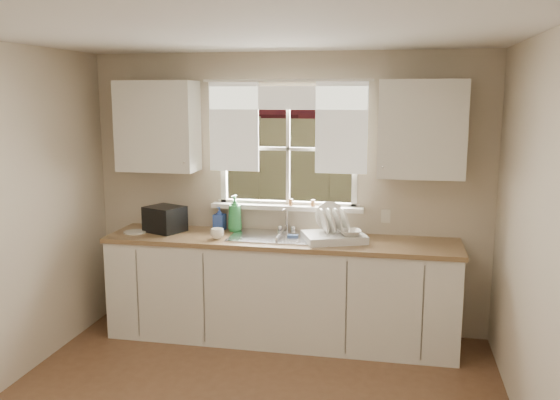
% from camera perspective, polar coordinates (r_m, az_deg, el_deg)
% --- Properties ---
extents(room_walls, '(3.62, 4.02, 2.50)m').
position_cam_1_polar(room_walls, '(3.38, -5.73, -5.21)').
color(room_walls, beige).
rests_on(room_walls, ground).
extents(ceiling, '(3.60, 4.00, 0.02)m').
position_cam_1_polar(ceiling, '(3.35, -5.79, 16.44)').
color(ceiling, silver).
rests_on(ceiling, room_walls).
extents(window, '(1.38, 0.16, 1.06)m').
position_cam_1_polar(window, '(5.31, 0.74, 3.16)').
color(window, white).
rests_on(window, room_walls).
extents(curtains, '(1.50, 0.03, 0.81)m').
position_cam_1_polar(curtains, '(5.23, 0.65, 7.97)').
color(curtains, white).
rests_on(curtains, room_walls).
extents(base_cabinets, '(3.00, 0.62, 0.87)m').
position_cam_1_polar(base_cabinets, '(5.24, 0.07, -8.75)').
color(base_cabinets, white).
rests_on(base_cabinets, ground).
extents(countertop, '(3.04, 0.65, 0.04)m').
position_cam_1_polar(countertop, '(5.11, 0.07, -3.92)').
color(countertop, olive).
rests_on(countertop, base_cabinets).
extents(upper_cabinet_left, '(0.70, 0.33, 0.80)m').
position_cam_1_polar(upper_cabinet_left, '(5.44, -11.67, 6.97)').
color(upper_cabinet_left, white).
rests_on(upper_cabinet_left, room_walls).
extents(upper_cabinet_right, '(0.70, 0.33, 0.80)m').
position_cam_1_polar(upper_cabinet_right, '(5.02, 13.48, 6.65)').
color(upper_cabinet_right, white).
rests_on(upper_cabinet_right, room_walls).
extents(wall_outlet, '(0.08, 0.01, 0.12)m').
position_cam_1_polar(wall_outlet, '(5.27, 10.15, -1.52)').
color(wall_outlet, beige).
rests_on(wall_outlet, room_walls).
extents(sill_jars, '(0.24, 0.04, 0.06)m').
position_cam_1_polar(sill_jars, '(5.28, 2.11, -0.26)').
color(sill_jars, brown).
rests_on(sill_jars, window).
extents(backyard, '(20.00, 10.00, 6.13)m').
position_cam_1_polar(backyard, '(11.68, 9.74, 16.50)').
color(backyard, '#335421').
rests_on(backyard, ground).
extents(sink, '(0.88, 0.52, 0.40)m').
position_cam_1_polar(sink, '(5.15, 0.14, -4.40)').
color(sink, '#B7B7BC').
rests_on(sink, countertop).
extents(dish_rack, '(0.60, 0.53, 0.31)m').
position_cam_1_polar(dish_rack, '(5.02, 5.20, -3.20)').
color(dish_rack, silver).
rests_on(dish_rack, countertop).
extents(bowl, '(0.23, 0.23, 0.05)m').
position_cam_1_polar(bowl, '(4.95, 6.73, -3.14)').
color(bowl, silver).
rests_on(bowl, dish_rack).
extents(soap_bottle_a, '(0.15, 0.15, 0.33)m').
position_cam_1_polar(soap_bottle_a, '(5.35, -4.38, -1.28)').
color(soap_bottle_a, green).
rests_on(soap_bottle_a, countertop).
extents(soap_bottle_b, '(0.11, 0.11, 0.22)m').
position_cam_1_polar(soap_bottle_b, '(5.43, -5.85, -1.76)').
color(soap_bottle_b, '#2D4DAA').
rests_on(soap_bottle_b, countertop).
extents(soap_bottle_c, '(0.17, 0.17, 0.18)m').
position_cam_1_polar(soap_bottle_c, '(5.60, -12.53, -1.77)').
color(soap_bottle_c, '#F0E5C6').
rests_on(soap_bottle_c, countertop).
extents(saucer, '(0.20, 0.20, 0.01)m').
position_cam_1_polar(saucer, '(5.47, -13.79, -3.01)').
color(saucer, white).
rests_on(saucer, countertop).
extents(cup, '(0.14, 0.14, 0.09)m').
position_cam_1_polar(cup, '(5.11, -6.07, -3.24)').
color(cup, white).
rests_on(cup, countertop).
extents(black_appliance, '(0.40, 0.37, 0.23)m').
position_cam_1_polar(black_appliance, '(5.43, -11.02, -1.81)').
color(black_appliance, black).
rests_on(black_appliance, countertop).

